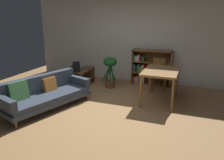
# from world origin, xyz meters

# --- Properties ---
(ground_plane) EXTENTS (8.16, 8.16, 0.00)m
(ground_plane) POSITION_xyz_m (0.00, 0.00, 0.00)
(ground_plane) COLOR #A87A4C
(back_wall_panel) EXTENTS (6.80, 0.10, 2.70)m
(back_wall_panel) POSITION_xyz_m (0.00, 2.70, 1.35)
(back_wall_panel) COLOR silver
(back_wall_panel) RESTS_ON ground_plane
(fabric_couch) EXTENTS (1.42, 2.21, 0.74)m
(fabric_couch) POSITION_xyz_m (-1.33, -0.20, 0.35)
(fabric_couch) COLOR olive
(fabric_couch) RESTS_ON ground_plane
(media_console) EXTENTS (0.40, 1.02, 0.51)m
(media_console) POSITION_xyz_m (-1.28, 1.53, 0.24)
(media_console) COLOR brown
(media_console) RESTS_ON ground_plane
(open_laptop) EXTENTS (0.45, 0.34, 0.11)m
(open_laptop) POSITION_xyz_m (-1.37, 1.57, 0.54)
(open_laptop) COLOR #333338
(open_laptop) RESTS_ON media_console
(desk_speaker) EXTENTS (0.20, 0.20, 0.29)m
(desk_speaker) POSITION_xyz_m (-1.28, 1.25, 0.66)
(desk_speaker) COLOR black
(desk_speaker) RESTS_ON media_console
(potted_floor_plant) EXTENTS (0.43, 0.40, 0.91)m
(potted_floor_plant) POSITION_xyz_m (-0.43, 1.73, 0.58)
(potted_floor_plant) COLOR brown
(potted_floor_plant) RESTS_ON ground_plane
(dining_table) EXTENTS (0.81, 1.20, 0.80)m
(dining_table) POSITION_xyz_m (1.12, 1.12, 0.71)
(dining_table) COLOR olive
(dining_table) RESTS_ON ground_plane
(dining_chair_near) EXTENTS (0.45, 0.47, 0.89)m
(dining_chair_near) POSITION_xyz_m (0.93, 2.08, 0.51)
(dining_chair_near) COLOR brown
(dining_chair_near) RESTS_ON ground_plane
(bookshelf) EXTENTS (1.20, 0.35, 1.07)m
(bookshelf) POSITION_xyz_m (0.56, 2.50, 0.51)
(bookshelf) COLOR brown
(bookshelf) RESTS_ON ground_plane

